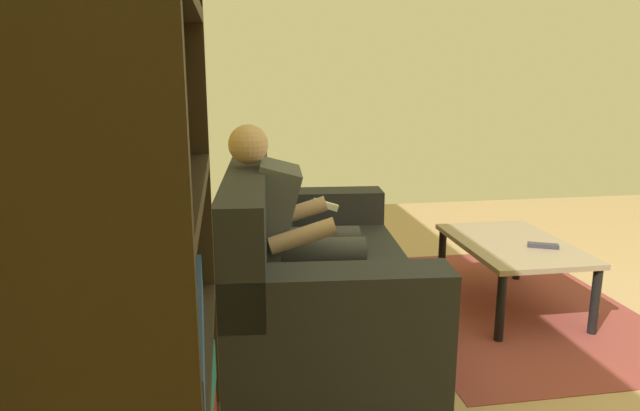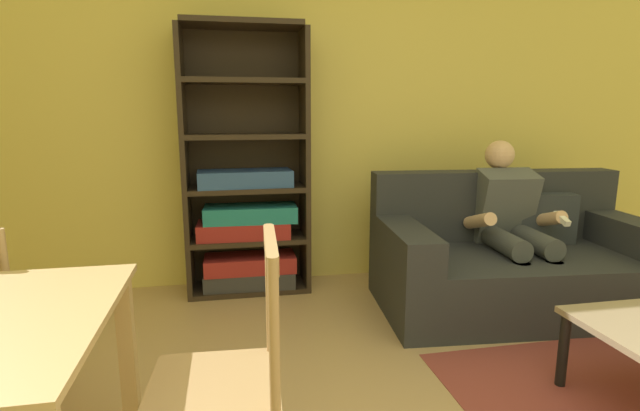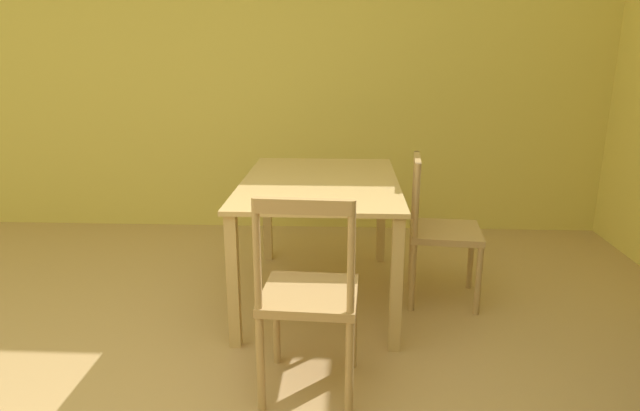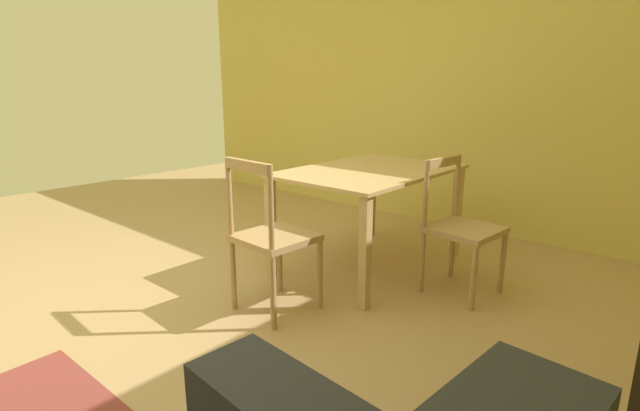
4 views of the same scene
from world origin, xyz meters
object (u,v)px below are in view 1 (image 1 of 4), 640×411
couch (306,273)px  bookshelf (125,383)px  tv_remote (543,246)px  person_lounging (294,227)px  coffee_table (513,250)px

couch → bookshelf: 1.96m
couch → tv_remote: (-0.03, -1.38, 0.10)m
person_lounging → coffee_table: (0.08, -1.33, -0.23)m
couch → coffee_table: bearing=-85.5°
couch → person_lounging: size_ratio=1.67×
couch → bookshelf: (-1.80, 0.65, 0.42)m
coffee_table → tv_remote: tv_remote is taller
coffee_table → bookshelf: (-1.90, 1.92, 0.38)m
tv_remote → person_lounging: bearing=-66.8°
person_lounging → bookshelf: bearing=162.0°
person_lounging → bookshelf: bookshelf is taller
tv_remote → couch: bearing=-66.2°
person_lounging → bookshelf: (-1.81, 0.59, 0.16)m
couch → bookshelf: size_ratio=0.97×
couch → person_lounging: (0.02, 0.06, 0.26)m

